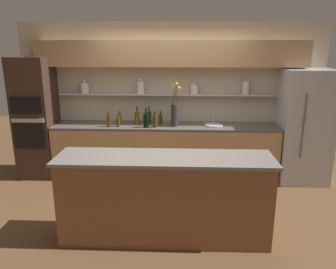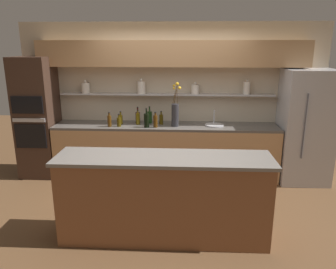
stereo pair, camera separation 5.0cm
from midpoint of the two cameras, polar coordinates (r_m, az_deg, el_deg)
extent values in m
plane|color=brown|center=(4.69, -0.45, -13.03)|extent=(12.00, 12.00, 0.00)
cube|color=beige|center=(5.80, 0.32, 6.16)|extent=(5.20, 0.10, 2.60)
cube|color=#B7B7BC|center=(5.65, -0.66, 7.01)|extent=(3.66, 0.18, 0.02)
cylinder|color=silver|center=(5.87, -14.56, 7.85)|extent=(0.14, 0.14, 0.18)
sphere|color=silver|center=(5.85, -14.63, 8.95)|extent=(0.05, 0.05, 0.05)
cylinder|color=silver|center=(5.66, -5.05, 8.17)|extent=(0.14, 0.14, 0.21)
sphere|color=silver|center=(5.65, -5.08, 9.46)|extent=(0.05, 0.05, 0.05)
cylinder|color=silver|center=(5.62, 4.34, 7.86)|extent=(0.13, 0.13, 0.16)
sphere|color=silver|center=(5.61, 4.36, 8.89)|extent=(0.05, 0.05, 0.05)
cylinder|color=silver|center=(5.71, 13.15, 7.92)|extent=(0.11, 0.11, 0.21)
sphere|color=silver|center=(5.70, 13.22, 9.17)|extent=(0.04, 0.04, 0.04)
cube|color=tan|center=(5.50, 0.25, 13.93)|extent=(4.42, 0.34, 0.42)
cube|color=tan|center=(5.66, -0.75, -3.06)|extent=(3.76, 0.62, 0.88)
cube|color=#56514C|center=(5.53, -0.76, 1.47)|extent=(3.76, 0.62, 0.04)
cube|color=brown|center=(3.89, -0.96, -11.26)|extent=(2.40, 0.55, 0.98)
cube|color=slate|center=(3.69, -0.99, -4.17)|extent=(2.46, 0.61, 0.04)
cube|color=#B7B7BC|center=(5.83, 22.37, 1.31)|extent=(0.79, 0.70, 1.86)
cylinder|color=#4C4C51|center=(5.42, 22.33, 1.33)|extent=(0.02, 0.02, 1.02)
cube|color=#3D281E|center=(6.04, -22.16, 2.69)|extent=(0.61, 0.62, 2.04)
cube|color=black|center=(5.81, -23.20, -0.34)|extent=(0.51, 0.02, 0.40)
cube|color=black|center=(5.70, -23.75, 4.69)|extent=(0.51, 0.02, 0.28)
cube|color=#B7B7BC|center=(5.75, -23.49, 2.25)|extent=(0.54, 0.02, 0.06)
cylinder|color=#2D2D33|center=(5.40, 0.87, 3.39)|extent=(0.12, 0.12, 0.38)
cylinder|color=#4C3319|center=(5.36, 0.83, 6.69)|extent=(0.04, 0.02, 0.25)
sphere|color=yellow|center=(5.38, 0.69, 8.05)|extent=(0.04, 0.04, 0.04)
cylinder|color=#4C3319|center=(5.37, 0.79, 6.92)|extent=(0.07, 0.03, 0.28)
sphere|color=yellow|center=(5.39, 0.65, 8.51)|extent=(0.04, 0.04, 0.04)
cylinder|color=#4C3319|center=(5.36, 1.01, 7.07)|extent=(0.06, 0.04, 0.31)
sphere|color=yellow|center=(5.37, 1.24, 8.80)|extent=(0.06, 0.06, 0.06)
cylinder|color=#4C3319|center=(5.34, 1.23, 6.73)|extent=(0.02, 0.04, 0.26)
sphere|color=yellow|center=(5.31, 1.66, 8.12)|extent=(0.05, 0.05, 0.05)
cylinder|color=#B7B7BC|center=(5.54, 7.70, 1.67)|extent=(0.31, 0.31, 0.02)
cylinder|color=#B7B7BC|center=(5.63, 7.64, 3.14)|extent=(0.02, 0.02, 0.22)
cylinder|color=#B7B7BC|center=(5.55, 7.74, 4.12)|extent=(0.02, 0.12, 0.02)
cylinder|color=#193814|center=(5.64, -3.60, 2.97)|extent=(0.08, 0.08, 0.20)
cylinder|color=#193814|center=(5.61, -3.62, 4.37)|extent=(0.02, 0.02, 0.08)
cylinder|color=black|center=(5.60, -3.63, 4.84)|extent=(0.03, 0.03, 0.01)
cylinder|color=#4C2D0C|center=(5.35, -2.57, 2.28)|extent=(0.07, 0.07, 0.20)
cylinder|color=#4C2D0C|center=(5.33, -2.58, 3.54)|extent=(0.03, 0.03, 0.04)
cylinder|color=black|center=(5.32, -2.59, 3.85)|extent=(0.03, 0.03, 0.01)
cylinder|color=brown|center=(5.64, -8.62, 2.57)|extent=(0.06, 0.06, 0.16)
cylinder|color=brown|center=(5.61, -8.66, 3.59)|extent=(0.03, 0.03, 0.05)
cylinder|color=black|center=(5.61, -8.67, 3.91)|extent=(0.03, 0.03, 0.01)
cylinder|color=black|center=(5.36, -4.13, 2.43)|extent=(0.08, 0.08, 0.23)
cylinder|color=black|center=(5.32, -4.16, 4.03)|extent=(0.02, 0.02, 0.08)
cylinder|color=black|center=(5.32, -4.17, 4.53)|extent=(0.03, 0.03, 0.01)
cylinder|color=#47380A|center=(5.56, -1.57, 2.62)|extent=(0.07, 0.07, 0.17)
cylinder|color=#47380A|center=(5.54, -1.58, 3.70)|extent=(0.03, 0.03, 0.05)
cylinder|color=black|center=(5.53, -1.58, 4.03)|extent=(0.03, 0.03, 0.01)
cylinder|color=brown|center=(5.57, -5.64, 2.70)|extent=(0.07, 0.07, 0.19)
cylinder|color=brown|center=(5.54, -5.67, 3.91)|extent=(0.03, 0.03, 0.05)
cylinder|color=black|center=(5.53, -5.68, 4.23)|extent=(0.03, 0.03, 0.01)
cylinder|color=#47380A|center=(5.47, -8.92, 2.12)|extent=(0.07, 0.07, 0.15)
cylinder|color=#47380A|center=(5.45, -8.96, 3.12)|extent=(0.03, 0.03, 0.05)
cylinder|color=black|center=(5.44, -8.97, 3.45)|extent=(0.03, 0.03, 0.01)
cylinder|color=#380C0C|center=(5.66, -5.66, 2.91)|extent=(0.08, 0.08, 0.19)
cylinder|color=#380C0C|center=(5.63, -5.70, 4.25)|extent=(0.02, 0.02, 0.08)
cylinder|color=black|center=(5.62, -5.71, 4.72)|extent=(0.03, 0.03, 0.01)
cylinder|color=#4C2D0C|center=(5.48, -10.54, 2.27)|extent=(0.07, 0.07, 0.18)
cylinder|color=#4C2D0C|center=(5.45, -10.60, 3.44)|extent=(0.03, 0.03, 0.04)
cylinder|color=black|center=(5.45, -10.62, 3.74)|extent=(0.03, 0.03, 0.01)
camera|label=1|loc=(0.03, -90.31, -0.09)|focal=35.00mm
camera|label=2|loc=(0.03, 89.69, 0.09)|focal=35.00mm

